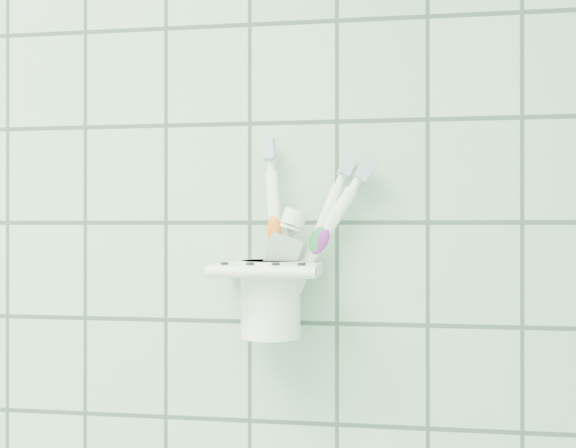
{
  "coord_description": "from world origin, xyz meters",
  "views": [
    {
      "loc": [
        0.78,
        0.45,
        1.36
      ],
      "look_at": [
        0.68,
        1.1,
        1.37
      ],
      "focal_mm": 40.0,
      "sensor_mm": 36.0,
      "label": 1
    }
  ],
  "objects_px": {
    "holder_bracket": "(268,271)",
    "toothbrush_orange": "(268,229)",
    "toothbrush_blue": "(280,234)",
    "toothpaste_tube": "(258,257)",
    "cup": "(271,295)",
    "toothbrush_pink": "(282,231)"
  },
  "relations": [
    {
      "from": "toothbrush_blue",
      "to": "toothbrush_orange",
      "type": "relative_size",
      "value": 0.97
    },
    {
      "from": "holder_bracket",
      "to": "toothbrush_orange",
      "type": "bearing_deg",
      "value": 100.03
    },
    {
      "from": "cup",
      "to": "toothpaste_tube",
      "type": "distance_m",
      "value": 0.04
    },
    {
      "from": "holder_bracket",
      "to": "cup",
      "type": "bearing_deg",
      "value": 56.26
    },
    {
      "from": "cup",
      "to": "toothbrush_pink",
      "type": "relative_size",
      "value": 0.39
    },
    {
      "from": "toothbrush_pink",
      "to": "toothbrush_blue",
      "type": "height_order",
      "value": "toothbrush_pink"
    },
    {
      "from": "toothbrush_pink",
      "to": "toothbrush_blue",
      "type": "distance_m",
      "value": 0.0
    },
    {
      "from": "toothbrush_pink",
      "to": "holder_bracket",
      "type": "bearing_deg",
      "value": -163.71
    },
    {
      "from": "toothbrush_blue",
      "to": "holder_bracket",
      "type": "bearing_deg",
      "value": -175.8
    },
    {
      "from": "toothbrush_pink",
      "to": "toothbrush_blue",
      "type": "bearing_deg",
      "value": 171.29
    },
    {
      "from": "cup",
      "to": "toothbrush_blue",
      "type": "bearing_deg",
      "value": 0.75
    },
    {
      "from": "toothbrush_blue",
      "to": "toothpaste_tube",
      "type": "relative_size",
      "value": 1.4
    },
    {
      "from": "cup",
      "to": "holder_bracket",
      "type": "bearing_deg",
      "value": -123.74
    },
    {
      "from": "toothbrush_pink",
      "to": "toothbrush_orange",
      "type": "bearing_deg",
      "value": 148.9
    },
    {
      "from": "holder_bracket",
      "to": "toothbrush_orange",
      "type": "relative_size",
      "value": 0.54
    },
    {
      "from": "cup",
      "to": "toothbrush_orange",
      "type": "distance_m",
      "value": 0.08
    },
    {
      "from": "holder_bracket",
      "to": "toothbrush_blue",
      "type": "bearing_deg",
      "value": 15.79
    },
    {
      "from": "toothbrush_pink",
      "to": "toothbrush_orange",
      "type": "height_order",
      "value": "toothbrush_orange"
    },
    {
      "from": "holder_bracket",
      "to": "toothbrush_orange",
      "type": "distance_m",
      "value": 0.05
    },
    {
      "from": "cup",
      "to": "toothpaste_tube",
      "type": "xyz_separation_m",
      "value": [
        -0.01,
        -0.01,
        0.04
      ]
    },
    {
      "from": "toothbrush_pink",
      "to": "cup",
      "type": "bearing_deg",
      "value": -177.32
    },
    {
      "from": "toothbrush_pink",
      "to": "toothbrush_blue",
      "type": "xyz_separation_m",
      "value": [
        -0.0,
        0.0,
        -0.0
      ]
    }
  ]
}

